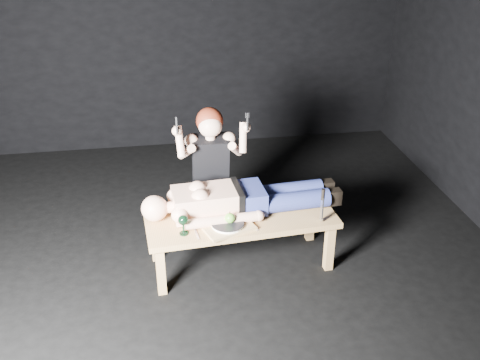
{
  "coord_description": "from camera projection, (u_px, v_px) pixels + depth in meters",
  "views": [
    {
      "loc": [
        -0.34,
        -3.73,
        2.71
      ],
      "look_at": [
        0.27,
        -0.0,
        0.75
      ],
      "focal_mm": 41.43,
      "sensor_mm": 36.0,
      "label": 1
    }
  ],
  "objects": [
    {
      "name": "knife_flat",
      "position": [
        253.0,
        226.0,
        4.22
      ],
      "size": [
        0.06,
        0.16,
        0.01
      ],
      "primitive_type": "cube",
      "rotation": [
        0.0,
        0.0,
        0.27
      ],
      "color": "#B2B2B7",
      "rests_on": "table"
    },
    {
      "name": "carving_knife",
      "position": [
        322.0,
        206.0,
        4.22
      ],
      "size": [
        0.04,
        0.04,
        0.28
      ],
      "primitive_type": null,
      "rotation": [
        0.0,
        0.0,
        0.07
      ],
      "color": "#B2B2B7",
      "rests_on": "table"
    },
    {
      "name": "lying_man",
      "position": [
        244.0,
        195.0,
        4.38
      ],
      "size": [
        1.51,
        0.56,
        0.26
      ],
      "primitive_type": null,
      "rotation": [
        0.0,
        0.0,
        0.07
      ],
      "color": "#D6A788",
      "rests_on": "table"
    },
    {
      "name": "back_wall",
      "position": [
        180.0,
        17.0,
        6.06
      ],
      "size": [
        5.0,
        0.0,
        5.0
      ],
      "primitive_type": "plane",
      "rotation": [
        1.57,
        0.0,
        0.0
      ],
      "color": "black",
      "rests_on": "ground"
    },
    {
      "name": "ground",
      "position": [
        208.0,
        263.0,
        4.56
      ],
      "size": [
        5.0,
        5.0,
        0.0
      ],
      "primitive_type": "plane",
      "color": "black",
      "rests_on": "ground"
    },
    {
      "name": "kneeling_woman",
      "position": [
        210.0,
        169.0,
        4.72
      ],
      "size": [
        0.67,
        0.75,
        1.24
      ],
      "primitive_type": null,
      "rotation": [
        0.0,
        0.0,
        -0.02
      ],
      "color": "black",
      "rests_on": "ground"
    },
    {
      "name": "apple",
      "position": [
        230.0,
        218.0,
        4.17
      ],
      "size": [
        0.08,
        0.08,
        0.08
      ],
      "primitive_type": "sphere",
      "color": "#4B912A",
      "rests_on": "plate"
    },
    {
      "name": "fork_flat",
      "position": [
        197.0,
        234.0,
        4.12
      ],
      "size": [
        0.03,
        0.16,
        0.01
      ],
      "primitive_type": "cube",
      "rotation": [
        0.0,
        0.0,
        0.1
      ],
      "color": "#B2B2B7",
      "rests_on": "table"
    },
    {
      "name": "table",
      "position": [
        241.0,
        241.0,
        4.45
      ],
      "size": [
        1.52,
        0.66,
        0.45
      ],
      "primitive_type": "cube",
      "rotation": [
        0.0,
        0.0,
        0.07
      ],
      "color": "#A98452",
      "rests_on": "ground"
    },
    {
      "name": "serving_tray",
      "position": [
        228.0,
        227.0,
        4.19
      ],
      "size": [
        0.44,
        0.37,
        0.02
      ],
      "primitive_type": "cube",
      "rotation": [
        0.0,
        0.0,
        0.33
      ],
      "color": "tan",
      "rests_on": "table"
    },
    {
      "name": "spoon_flat",
      "position": [
        247.0,
        224.0,
        4.25
      ],
      "size": [
        0.11,
        0.13,
        0.01
      ],
      "primitive_type": "cube",
      "rotation": [
        0.0,
        0.0,
        0.65
      ],
      "color": "#B2B2B7",
      "rests_on": "table"
    },
    {
      "name": "goblet",
      "position": [
        183.0,
        225.0,
        4.09
      ],
      "size": [
        0.08,
        0.08,
        0.16
      ],
      "primitive_type": null,
      "rotation": [
        0.0,
        0.0,
        0.07
      ],
      "color": "black",
      "rests_on": "table"
    },
    {
      "name": "plate",
      "position": [
        228.0,
        224.0,
        4.19
      ],
      "size": [
        0.31,
        0.31,
        0.02
      ],
      "primitive_type": "cylinder",
      "rotation": [
        0.0,
        0.0,
        0.33
      ],
      "color": "white",
      "rests_on": "serving_tray"
    }
  ]
}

